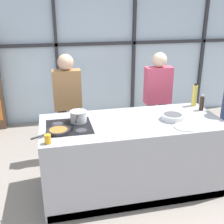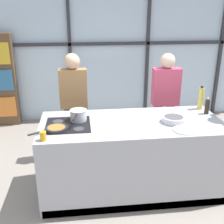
{
  "view_description": "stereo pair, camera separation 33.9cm",
  "coord_description": "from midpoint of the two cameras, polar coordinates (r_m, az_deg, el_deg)",
  "views": [
    {
      "loc": [
        -0.93,
        -3.0,
        2.22
      ],
      "look_at": [
        -0.23,
        0.1,
        1.02
      ],
      "focal_mm": 45.0,
      "sensor_mm": 36.0,
      "label": 1
    },
    {
      "loc": [
        -0.59,
        -3.05,
        2.22
      ],
      "look_at": [
        -0.23,
        0.1,
        1.02
      ],
      "focal_mm": 45.0,
      "sensor_mm": 36.0,
      "label": 2
    }
  ],
  "objects": [
    {
      "name": "back_window_wall",
      "position": [
        5.69,
        -5.04,
        12.34
      ],
      "size": [
        6.4,
        0.1,
        2.8
      ],
      "color": "silver",
      "rests_on": "ground_plane"
    },
    {
      "name": "frying_pan",
      "position": [
        3.17,
        -14.01,
        -3.81
      ],
      "size": [
        0.42,
        0.3,
        0.04
      ],
      "color": "#232326",
      "rests_on": "demo_island"
    },
    {
      "name": "saucepan",
      "position": [
        3.38,
        -9.71,
        -0.9
      ],
      "size": [
        0.2,
        0.37,
        0.14
      ],
      "color": "silver",
      "rests_on": "demo_island"
    },
    {
      "name": "juice_glass_near",
      "position": [
        2.94,
        -16.19,
        -5.39
      ],
      "size": [
        0.07,
        0.07,
        0.1
      ],
      "primitive_type": "cylinder",
      "color": "orange",
      "rests_on": "demo_island"
    },
    {
      "name": "white_plate",
      "position": [
        3.27,
        11.88,
        -3.02
      ],
      "size": [
        0.26,
        0.26,
        0.01
      ],
      "primitive_type": "cylinder",
      "color": "white",
      "rests_on": "demo_island"
    },
    {
      "name": "ground_plane",
      "position": [
        3.83,
        1.15,
        -14.79
      ],
      "size": [
        18.0,
        18.0,
        0.0
      ],
      "primitive_type": "plane",
      "color": "gray"
    },
    {
      "name": "mixing_bowl",
      "position": [
        3.45,
        9.49,
        -1.02
      ],
      "size": [
        0.28,
        0.28,
        0.07
      ],
      "color": "silver",
      "rests_on": "demo_island"
    },
    {
      "name": "demo_island",
      "position": [
        3.58,
        1.19,
        -8.78
      ],
      "size": [
        2.19,
        0.95,
        0.92
      ],
      "color": "#A8AAB2",
      "rests_on": "ground_plane"
    },
    {
      "name": "spectator_center_left",
      "position": [
        4.44,
        7.09,
        3.18
      ],
      "size": [
        0.41,
        0.22,
        1.58
      ],
      "rotation": [
        0.0,
        0.0,
        3.14
      ],
      "color": "#47382D",
      "rests_on": "ground_plane"
    },
    {
      "name": "spectator_far_left",
      "position": [
        4.19,
        -11.29,
        2.15
      ],
      "size": [
        0.4,
        0.22,
        1.61
      ],
      "rotation": [
        0.0,
        0.0,
        3.14
      ],
      "color": "#47382D",
      "rests_on": "ground_plane"
    },
    {
      "name": "pepper_grinder",
      "position": [
        3.84,
        15.41,
        1.72
      ],
      "size": [
        0.06,
        0.06,
        0.22
      ],
      "color": "#332319",
      "rests_on": "demo_island"
    },
    {
      "name": "oil_bottle",
      "position": [
        3.98,
        14.12,
        3.25
      ],
      "size": [
        0.07,
        0.07,
        0.32
      ],
      "color": "#E0CC4C",
      "rests_on": "demo_island"
    }
  ]
}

